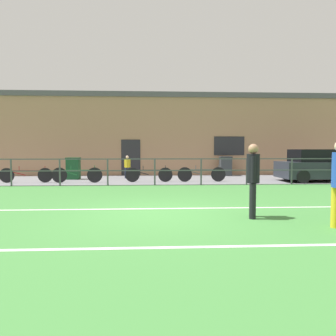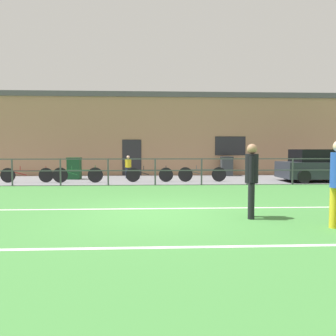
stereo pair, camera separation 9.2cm
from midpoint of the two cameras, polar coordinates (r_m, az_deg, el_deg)
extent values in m
cube|color=#42843D|center=(7.80, -2.11, -8.20)|extent=(60.00, 44.00, 0.04)
cube|color=white|center=(8.37, -2.18, -7.25)|extent=(36.00, 0.11, 0.00)
cube|color=white|center=(5.16, -1.55, -14.00)|extent=(36.00, 0.11, 0.00)
cube|color=slate|center=(16.21, -2.65, -2.06)|extent=(48.00, 5.00, 0.02)
cylinder|color=#474C51|center=(14.88, -26.35, -0.71)|extent=(0.07, 0.07, 1.15)
cylinder|color=#474C51|center=(14.21, -18.92, -0.72)|extent=(0.07, 0.07, 1.15)
cylinder|color=#474C51|center=(13.80, -10.90, -0.71)|extent=(0.07, 0.07, 1.15)
cylinder|color=#474C51|center=(13.67, -2.57, -0.69)|extent=(0.07, 0.07, 1.15)
cylinder|color=#474C51|center=(13.84, 5.74, -0.66)|extent=(0.07, 0.07, 1.15)
cylinder|color=#474C51|center=(14.28, 13.70, -0.61)|extent=(0.07, 0.07, 1.15)
cylinder|color=#474C51|center=(14.98, 21.04, -0.56)|extent=(0.07, 0.07, 1.15)
cylinder|color=#474C51|center=(15.91, 27.62, -0.50)|extent=(0.07, 0.07, 1.15)
cube|color=#474C51|center=(13.64, -2.57, 1.63)|extent=(36.00, 0.04, 0.04)
cube|color=#474C51|center=(13.67, -2.57, -0.45)|extent=(36.00, 0.04, 0.04)
cube|color=#A37A5B|center=(19.85, -2.76, 5.50)|extent=(28.00, 2.40, 4.56)
cube|color=#232328|center=(18.67, -6.79, 1.84)|extent=(1.10, 0.04, 2.10)
cube|color=#232328|center=(19.18, 10.72, 3.90)|extent=(1.80, 0.04, 1.10)
cube|color=#4C4C51|center=(20.09, -2.78, 12.45)|extent=(28.00, 2.56, 0.30)
cylinder|color=black|center=(7.57, 14.50, -5.47)|extent=(0.14, 0.14, 0.79)
cylinder|color=black|center=(7.32, 14.52, -5.76)|extent=(0.14, 0.14, 0.79)
cylinder|color=black|center=(7.37, 14.59, -0.08)|extent=(0.29, 0.29, 0.65)
sphere|color=#A37556|center=(7.36, 14.64, 3.32)|extent=(0.22, 0.22, 0.22)
cylinder|color=black|center=(7.55, 14.58, -0.14)|extent=(0.10, 0.10, 0.58)
cylinder|color=black|center=(7.20, 14.61, -0.30)|extent=(0.10, 0.10, 0.58)
cylinder|color=gold|center=(7.09, 27.31, -6.24)|extent=(0.15, 0.15, 0.81)
cylinder|color=blue|center=(7.05, 27.22, -0.36)|extent=(0.11, 0.11, 0.60)
cylinder|color=#232D4C|center=(16.80, -7.12, -0.89)|extent=(0.10, 0.10, 0.57)
cylinder|color=#232D4C|center=(16.83, -7.71, -0.88)|extent=(0.10, 0.10, 0.57)
cylinder|color=gold|center=(16.79, -7.43, 0.87)|extent=(0.21, 0.21, 0.47)
sphere|color=beige|center=(16.78, -7.44, 1.94)|extent=(0.16, 0.16, 0.16)
cylinder|color=gold|center=(16.77, -7.00, 0.83)|extent=(0.07, 0.07, 0.42)
cylinder|color=gold|center=(16.81, -7.86, 0.83)|extent=(0.07, 0.07, 0.42)
cube|color=#282D38|center=(16.87, 25.76, -0.27)|extent=(4.09, 1.81, 0.77)
cube|color=black|center=(16.75, 25.20, 2.03)|extent=(2.46, 1.52, 0.59)
cylinder|color=black|center=(15.48, 22.77, -1.42)|extent=(0.60, 0.18, 0.60)
cylinder|color=black|center=(17.06, 20.23, -0.95)|extent=(0.60, 0.18, 0.60)
cylinder|color=black|center=(16.27, -26.98, -1.18)|extent=(0.67, 0.04, 0.67)
cylinder|color=black|center=(15.66, -21.23, -1.21)|extent=(0.67, 0.04, 0.67)
cube|color=maroon|center=(15.93, -24.18, -0.42)|extent=(1.34, 0.04, 0.04)
cube|color=maroon|center=(16.10, -25.59, -0.80)|extent=(0.84, 0.03, 0.24)
cylinder|color=maroon|center=(16.03, -25.18, -0.06)|extent=(0.03, 0.03, 0.20)
cylinder|color=maroon|center=(15.64, -21.25, -0.16)|extent=(0.03, 0.03, 0.28)
cylinder|color=black|center=(14.96, 2.84, -1.16)|extent=(0.68, 0.04, 0.68)
cylinder|color=black|center=(15.21, 8.79, -1.12)|extent=(0.68, 0.04, 0.68)
cube|color=#4C5156|center=(15.05, 5.85, -0.30)|extent=(1.24, 0.04, 0.04)
cube|color=#4C5156|center=(15.00, 4.35, -0.73)|extent=(0.77, 0.03, 0.24)
cylinder|color=#4C5156|center=(15.01, 4.80, 0.08)|extent=(0.03, 0.03, 0.20)
cylinder|color=#4C5156|center=(15.19, 8.80, -0.02)|extent=(0.03, 0.03, 0.28)
cylinder|color=black|center=(15.30, -18.97, -1.22)|extent=(0.69, 0.04, 0.69)
cylinder|color=black|center=(14.95, -13.13, -1.23)|extent=(0.69, 0.04, 0.69)
cube|color=#1E6633|center=(15.09, -16.09, -0.37)|extent=(1.23, 0.04, 0.04)
cube|color=#1E6633|center=(15.19, -17.54, -0.80)|extent=(0.77, 0.03, 0.25)
cylinder|color=#1E6633|center=(15.15, -17.12, 0.00)|extent=(0.03, 0.03, 0.20)
cylinder|color=#1E6633|center=(14.93, -13.14, -0.10)|extent=(0.03, 0.03, 0.28)
cylinder|color=black|center=(14.91, -6.55, -1.22)|extent=(0.67, 0.04, 0.67)
cylinder|color=black|center=(14.90, -0.65, -1.20)|extent=(0.67, 0.04, 0.67)
cube|color=black|center=(14.87, -3.60, -0.38)|extent=(1.20, 0.04, 0.04)
cube|color=black|center=(14.88, -5.08, -0.80)|extent=(0.75, 0.03, 0.24)
cylinder|color=black|center=(14.87, -4.64, 0.00)|extent=(0.03, 0.03, 0.20)
cylinder|color=black|center=(14.88, -0.65, -0.10)|extent=(0.03, 0.03, 0.28)
cube|color=#194C28|center=(16.91, -16.69, -0.20)|extent=(0.63, 0.53, 1.02)
cube|color=#143D20|center=(16.89, -16.72, 1.67)|extent=(0.67, 0.57, 0.08)
cube|color=#33383D|center=(18.64, 10.10, 0.22)|extent=(0.63, 0.53, 1.03)
cube|color=#282C30|center=(18.62, 10.11, 1.92)|extent=(0.67, 0.57, 0.08)
camera|label=1|loc=(0.05, -90.23, -0.01)|focal=34.16mm
camera|label=2|loc=(0.05, 89.77, 0.01)|focal=34.16mm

